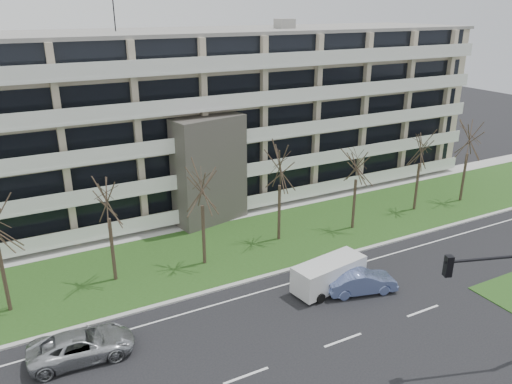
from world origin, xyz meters
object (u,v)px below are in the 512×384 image
silver_pickup (82,345)px  blue_sedan (361,282)px  white_van (330,272)px  traffic_signal (508,290)px

silver_pickup → blue_sedan: size_ratio=1.17×
silver_pickup → white_van: (15.43, -0.44, 0.43)m
silver_pickup → traffic_signal: 21.73m
traffic_signal → silver_pickup: bearing=169.8°
silver_pickup → white_van: 15.44m
blue_sedan → white_van: 2.05m
blue_sedan → white_van: size_ratio=0.87×
silver_pickup → traffic_signal: size_ratio=0.82×
blue_sedan → traffic_signal: traffic_signal is taller
blue_sedan → traffic_signal: size_ratio=0.70×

